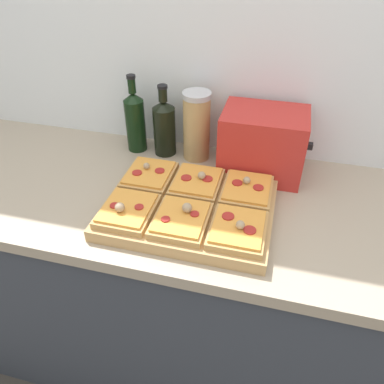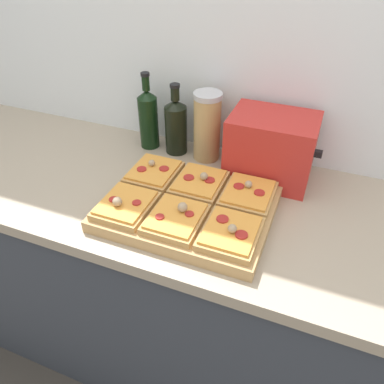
{
  "view_description": "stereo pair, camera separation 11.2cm",
  "coord_description": "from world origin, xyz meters",
  "px_view_note": "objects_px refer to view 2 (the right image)",
  "views": [
    {
      "loc": [
        0.15,
        -0.6,
        1.66
      ],
      "look_at": [
        -0.07,
        0.27,
        0.98
      ],
      "focal_mm": 35.0,
      "sensor_mm": 36.0,
      "label": 1
    },
    {
      "loc": [
        0.26,
        -0.57,
        1.66
      ],
      "look_at": [
        -0.07,
        0.27,
        0.98
      ],
      "focal_mm": 35.0,
      "sensor_mm": 36.0,
      "label": 2
    }
  ],
  "objects_px": {
    "olive_oil_bottle": "(148,118)",
    "grain_jar_tall": "(207,127)",
    "toaster_oven": "(271,148)",
    "cutting_board": "(188,208)",
    "wine_bottle": "(176,125)"
  },
  "relations": [
    {
      "from": "olive_oil_bottle",
      "to": "grain_jar_tall",
      "type": "distance_m",
      "value": 0.23
    },
    {
      "from": "cutting_board",
      "to": "olive_oil_bottle",
      "type": "distance_m",
      "value": 0.45
    },
    {
      "from": "cutting_board",
      "to": "toaster_oven",
      "type": "bearing_deg",
      "value": 57.71
    },
    {
      "from": "cutting_board",
      "to": "grain_jar_tall",
      "type": "xyz_separation_m",
      "value": [
        -0.06,
        0.32,
        0.11
      ]
    },
    {
      "from": "grain_jar_tall",
      "to": "toaster_oven",
      "type": "bearing_deg",
      "value": -9.69
    },
    {
      "from": "cutting_board",
      "to": "wine_bottle",
      "type": "height_order",
      "value": "wine_bottle"
    },
    {
      "from": "cutting_board",
      "to": "olive_oil_bottle",
      "type": "height_order",
      "value": "olive_oil_bottle"
    },
    {
      "from": "cutting_board",
      "to": "toaster_oven",
      "type": "distance_m",
      "value": 0.35
    },
    {
      "from": "wine_bottle",
      "to": "grain_jar_tall",
      "type": "height_order",
      "value": "wine_bottle"
    },
    {
      "from": "grain_jar_tall",
      "to": "toaster_oven",
      "type": "height_order",
      "value": "grain_jar_tall"
    },
    {
      "from": "cutting_board",
      "to": "toaster_oven",
      "type": "height_order",
      "value": "toaster_oven"
    },
    {
      "from": "wine_bottle",
      "to": "grain_jar_tall",
      "type": "relative_size",
      "value": 1.05
    },
    {
      "from": "olive_oil_bottle",
      "to": "grain_jar_tall",
      "type": "bearing_deg",
      "value": 0.0
    },
    {
      "from": "olive_oil_bottle",
      "to": "wine_bottle",
      "type": "relative_size",
      "value": 1.09
    },
    {
      "from": "cutting_board",
      "to": "wine_bottle",
      "type": "distance_m",
      "value": 0.38
    }
  ]
}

